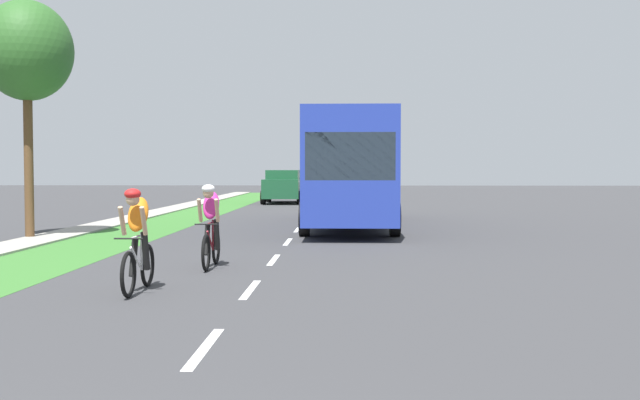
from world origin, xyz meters
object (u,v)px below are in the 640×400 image
(bus_blue, at_px, (349,165))
(street_tree_near, at_px, (27,52))
(cyclist_trailing, at_px, (211,225))
(cyclist_lead, at_px, (137,239))
(suv_dark_green, at_px, (284,186))
(sedan_maroon, at_px, (304,185))
(pickup_white, at_px, (348,181))

(bus_blue, bearing_deg, street_tree_near, -151.36)
(cyclist_trailing, xyz_separation_m, bus_blue, (2.65, 10.36, 1.17))
(cyclist_lead, relative_size, suv_dark_green, 0.37)
(sedan_maroon, bearing_deg, pickup_white, 74.54)
(street_tree_near, bearing_deg, sedan_maroon, 79.82)
(sedan_maroon, height_order, pickup_white, pickup_white)
(pickup_white, distance_m, street_tree_near, 43.55)
(cyclist_lead, distance_m, cyclist_trailing, 2.86)
(cyclist_lead, bearing_deg, cyclist_trailing, 77.79)
(suv_dark_green, distance_m, sedan_maroon, 10.66)
(cyclist_trailing, xyz_separation_m, sedan_maroon, (-0.31, 36.88, -0.04))
(cyclist_lead, distance_m, suv_dark_green, 29.03)
(suv_dark_green, xyz_separation_m, pickup_white, (3.62, 21.91, -0.12))
(cyclist_lead, xyz_separation_m, pickup_white, (3.40, 50.93, 0.02))
(cyclist_trailing, bearing_deg, street_tree_near, 136.21)
(pickup_white, bearing_deg, suv_dark_green, -99.37)
(pickup_white, bearing_deg, street_tree_near, -101.60)
(suv_dark_green, bearing_deg, street_tree_near, -103.94)
(cyclist_trailing, bearing_deg, pickup_white, 86.67)
(street_tree_near, bearing_deg, pickup_white, 78.40)
(cyclist_lead, height_order, cyclist_trailing, same)
(cyclist_lead, relative_size, cyclist_trailing, 1.00)
(pickup_white, bearing_deg, cyclist_trailing, -93.33)
(sedan_maroon, xyz_separation_m, pickup_white, (3.11, 11.26, 0.06))
(street_tree_near, bearing_deg, cyclist_lead, -57.87)
(cyclist_lead, xyz_separation_m, cyclist_trailing, (0.60, 2.79, 0.00))
(sedan_maroon, bearing_deg, suv_dark_green, -92.70)
(bus_blue, height_order, sedan_maroon, bus_blue)
(cyclist_trailing, xyz_separation_m, street_tree_near, (-5.92, 5.67, 4.15))
(cyclist_lead, height_order, suv_dark_green, suv_dark_green)
(suv_dark_green, bearing_deg, pickup_white, 80.63)
(cyclist_trailing, relative_size, street_tree_near, 0.27)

